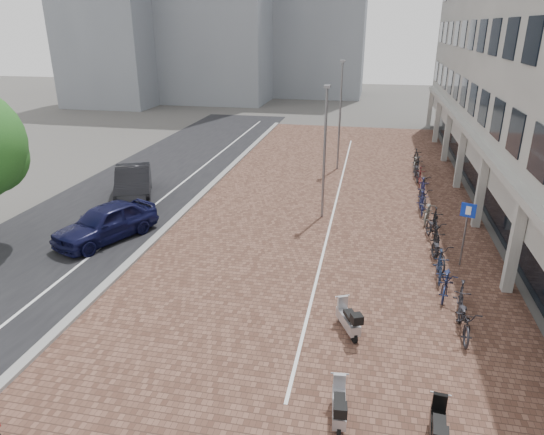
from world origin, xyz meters
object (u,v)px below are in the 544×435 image
Objects in this scene: scooter_mid at (438,427)px; parking_sign at (466,224)px; car_dark at (133,183)px; scooter_back at (339,404)px; car_navy at (106,222)px; scooter_front at (348,318)px.

parking_sign is at bearing 84.73° from scooter_mid.
scooter_back is at bearing -73.43° from car_dark.
car_dark reaches higher than scooter_mid.
car_navy is at bearing -99.85° from car_dark.
scooter_mid is 9.45m from parking_sign.
car_navy is 1.81× the size of parking_sign.
car_dark is 3.63× the size of scooter_back.
parking_sign reaches higher than scooter_back.
scooter_mid reaches higher than scooter_back.
scooter_back is (-2.17, 0.30, -0.02)m from scooter_mid.
parking_sign is (4.00, 8.89, 1.27)m from scooter_back.
car_dark is 20.08m from scooter_mid.
parking_sign is at bearing -41.66° from car_dark.
scooter_back is 0.54× the size of parking_sign.
car_dark is 1.97× the size of parking_sign.
scooter_front is at bearing -105.70° from parking_sign.
parking_sign is at bearing 60.69° from scooter_back.
scooter_front is at bearing 84.91° from scooter_back.
car_navy is at bearing -156.95° from parking_sign.
car_dark is 3.49× the size of scooter_front.
parking_sign reaches higher than scooter_front.
car_navy is 11.72m from scooter_front.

